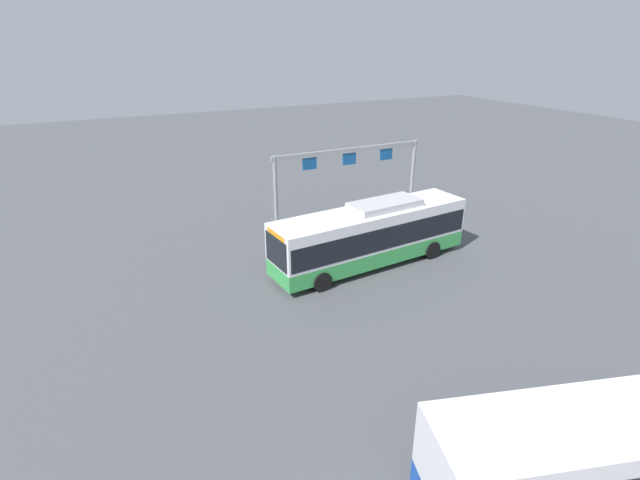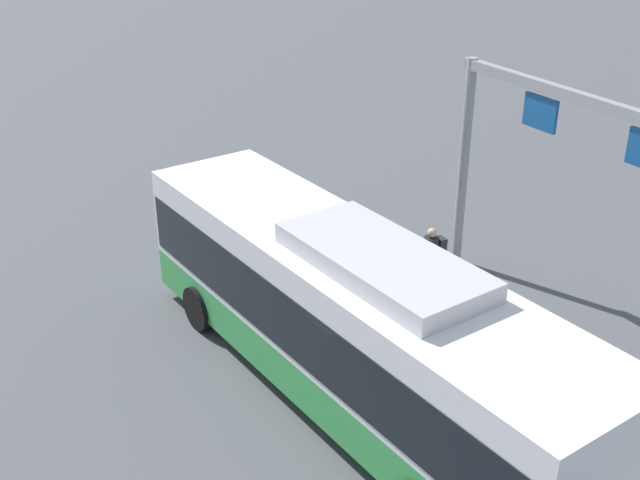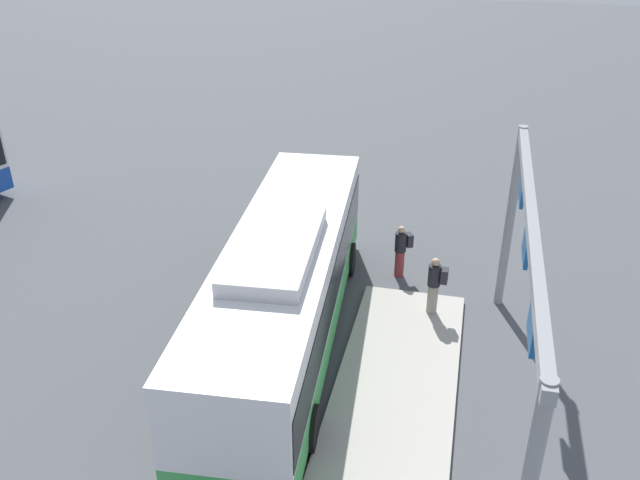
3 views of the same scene
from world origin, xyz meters
name	(u,v)px [view 2 (image 2 of 3)]	position (x,y,z in m)	size (l,w,h in m)	color
ground_plane	(349,395)	(0.00, 0.00, 0.00)	(120.00, 120.00, 0.00)	#4C4F54
platform_curb	(537,397)	(-1.98, -2.98, 0.08)	(10.00, 2.80, 0.16)	#B2ADA3
bus_main	(351,315)	(-0.01, 0.00, 1.81)	(11.38, 3.40, 3.46)	green
person_boarding	(342,243)	(4.11, -2.42, 0.89)	(0.53, 0.61, 1.67)	maroon
person_waiting_near	(431,259)	(2.12, -3.56, 1.05)	(0.35, 0.53, 1.67)	gray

